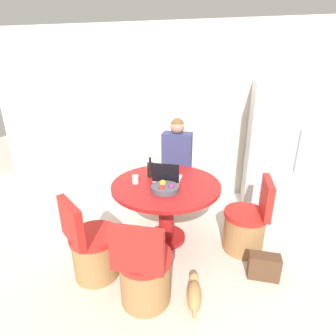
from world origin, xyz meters
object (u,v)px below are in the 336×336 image
Objects in this scene: chair_near_camera at (145,274)px; laptop at (167,177)px; chair_near_left_corner at (94,250)px; person_seated at (178,160)px; dining_table at (166,198)px; handbag at (264,266)px; chair_right_side at (246,227)px; cat at (194,294)px; bottle at (150,169)px; fruit_bowl at (165,188)px; refrigerator at (274,149)px.

laptop is at bearing -89.62° from chair_near_camera.
person_seated is (0.55, 1.57, 0.44)m from chair_near_left_corner.
dining_table reaches higher than handbag.
chair_right_side is 1.02m from cat.
bottle reaches higher than chair_near_camera.
bottle is at bearing 127.46° from fruit_bowl.
laptop is 0.24m from bottle.
refrigerator is at bearing 45.95° from fruit_bowl.
dining_table is 0.39m from bottle.
handbag is (0.16, -0.42, -0.16)m from chair_right_side.
chair_near_camera reaches higher than dining_table.
chair_right_side is at bearing 138.79° from person_seated.
bottle is 0.56× the size of cat.
cat is (1.02, -0.14, -0.19)m from chair_near_left_corner.
fruit_bowl is at bearing -80.21° from dining_table.
person_seated is 4.54× the size of fruit_bowl.
person_seated is 5.52× the size of bottle.
chair_near_camera is 0.89m from fruit_bowl.
handbag is (1.09, -0.50, -0.66)m from laptop.
bottle is at bearing -17.90° from laptop.
refrigerator is 1.75m from dining_table.
fruit_bowl is 0.99× the size of handbag.
chair_near_left_corner is at bearing -19.53° from chair_near_camera.
bottle reaches higher than chair_near_left_corner.
bottle is at bearing -78.19° from chair_near_camera.
chair_right_side is at bearing -115.43° from chair_near_left_corner.
bottle reaches higher than fruit_bowl.
chair_near_camera is at bearing -77.35° from bottle.
laptop is at bearing 95.30° from dining_table.
chair_near_camera is at bearing -89.16° from dining_table.
chair_near_left_corner is 1.05m from cat.
handbag is (0.64, 0.45, 0.03)m from cat.
chair_near_camera is 2.92× the size of handbag.
chair_right_side is 1.67m from chair_near_left_corner.
laptop is at bearing 91.11° from person_seated.
refrigerator is 5.83× the size of laptop.
refrigerator is 1.67m from laptop.
dining_table is at bearing 95.30° from laptop.
fruit_bowl is at bearing 23.99° from cat.
handbag is at bearing -61.95° from cat.
refrigerator is 2.05× the size of chair_right_side.
chair_right_side is at bearing 175.66° from laptop.
cat is (-0.85, -1.99, -0.80)m from refrigerator.
bottle is (-0.21, -0.69, 0.11)m from person_seated.
chair_near_left_corner reaches higher than cat.
laptop is at bearing -17.90° from bottle.
fruit_bowl is (0.60, 0.54, 0.49)m from chair_near_left_corner.
dining_table is 0.24m from laptop.
cat is at bearing -56.46° from bottle.
handbag is (1.08, -0.41, -0.44)m from dining_table.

